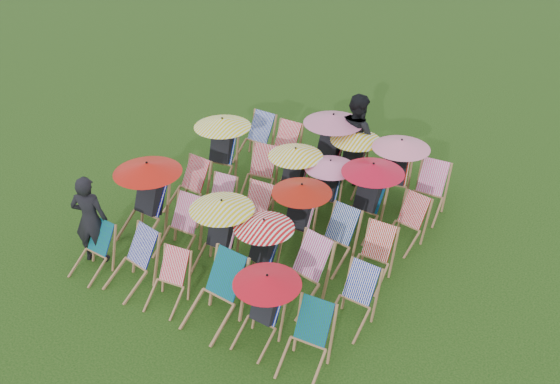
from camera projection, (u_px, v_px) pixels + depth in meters
The scene contains 33 objects.
ground at pixel (274, 241), 11.18m from camera, with size 100.00×100.00×0.00m, color #12330B.
deckchair_0 at pixel (92, 251), 10.25m from camera, with size 0.57×0.78×0.82m.
deckchair_1 at pixel (131, 262), 9.93m from camera, with size 0.74×0.94×0.93m.
deckchair_2 at pixel (167, 281), 9.60m from camera, with size 0.64×0.81×0.82m.
deckchair_3 at pixel (214, 294), 9.19m from camera, with size 0.75×0.99×1.03m.
deckchair_4 at pixel (262, 308), 8.79m from camera, with size 0.97×1.01×1.15m.
deckchair_5 at pixel (306, 342), 8.45m from camera, with size 0.66×0.88×0.90m.
deckchair_6 at pixel (145, 198), 11.02m from camera, with size 1.20×1.25×1.42m.
deckchair_7 at pixel (179, 228), 10.71m from camera, with size 0.65×0.89×0.94m.
deckchair_8 at pixel (218, 233), 10.25m from camera, with size 1.07×1.11×1.26m.
deckchair_9 at pixel (259, 249), 9.96m from camera, with size 0.97×1.04×1.15m.
deckchair_10 at pixel (301, 273), 9.62m from camera, with size 0.81×1.01×0.99m.
deckchair_11 at pixel (353, 299), 9.20m from camera, with size 0.61×0.83×0.87m.
deckchair_12 at pixel (187, 187), 11.89m from camera, with size 0.68×0.90×0.93m.
deckchair_13 at pixel (217, 202), 11.52m from camera, with size 0.63×0.82×0.83m.
deckchair_14 at pixel (252, 212), 11.20m from camera, with size 0.62×0.83×0.87m.
deckchair_15 at pixel (297, 215), 10.74m from camera, with size 1.04×1.08×1.23m.
deckchair_16 at pixel (334, 239), 10.46m from camera, with size 0.70×0.91×0.92m.
deckchair_17 at pixel (372, 257), 10.08m from camera, with size 0.59×0.81×0.88m.
deckchair_18 at pixel (219, 149), 12.68m from camera, with size 1.15×1.25×1.37m.
deckchair_19 at pixel (259, 174), 12.34m from camera, with size 0.77×0.95×0.92m.
deckchair_20 at pixel (291, 177), 11.86m from camera, with size 1.04×1.08×1.23m.
deckchair_21 at pixel (326, 188), 11.60m from camera, with size 0.97×1.04×1.15m.
deckchair_22 at pixel (366, 196), 11.17m from camera, with size 1.12×1.18×1.33m.
deckchair_23 at pixel (406, 223), 10.93m from camera, with size 0.69×0.86×0.85m.
deckchair_24 at pixel (254, 139), 13.59m from camera, with size 0.67×0.92×0.97m.
deckchair_25 at pixel (281, 149), 13.23m from camera, with size 0.63×0.88×0.95m.
deckchair_26 at pixel (327, 146), 12.71m from camera, with size 1.21×1.27×1.44m.
deckchair_27 at pixel (351, 160), 12.46m from camera, with size 1.02×1.07×1.21m.
deckchair_28 at pixel (395, 171), 11.98m from camera, with size 1.11×1.21×1.31m.
deckchair_29 at pixel (428, 191), 11.73m from camera, with size 0.68×0.92×0.96m.
person_left at pixel (90, 219), 10.33m from camera, with size 0.59×0.39×1.63m, color black.
person_rear at pixel (357, 137), 12.69m from camera, with size 0.90×0.70×1.86m, color black.
Camera 1 is at (4.93, -7.62, 6.60)m, focal length 40.00 mm.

